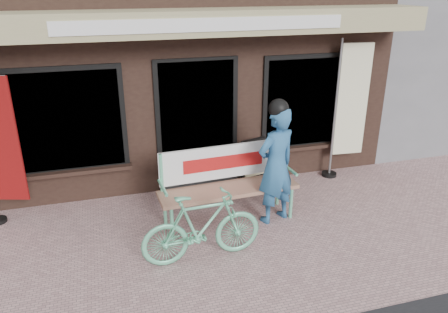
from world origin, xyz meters
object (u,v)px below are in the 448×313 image
object	(u,v)px
bench	(226,178)
nobori_cream	(349,108)
person	(276,163)
menu_stand	(253,164)
bicycle	(202,227)

from	to	relation	value
bench	nobori_cream	world-z (taller)	nobori_cream
bench	person	xyz separation A→B (m)	(0.66, -0.26, 0.26)
nobori_cream	menu_stand	distance (m)	1.94
bicycle	nobori_cream	world-z (taller)	nobori_cream
person	menu_stand	bearing A→B (deg)	68.60
bicycle	nobori_cream	bearing A→B (deg)	-61.59
person	bicycle	world-z (taller)	person
bicycle	menu_stand	size ratio (longest dim) A/B	1.69
bench	nobori_cream	size ratio (longest dim) A/B	0.84
bicycle	bench	bearing A→B (deg)	-34.82
person	nobori_cream	bearing A→B (deg)	13.19
nobori_cream	person	bearing A→B (deg)	-142.81
bench	menu_stand	size ratio (longest dim) A/B	2.26
bicycle	nobori_cream	distance (m)	3.64
bench	bicycle	distance (m)	1.11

